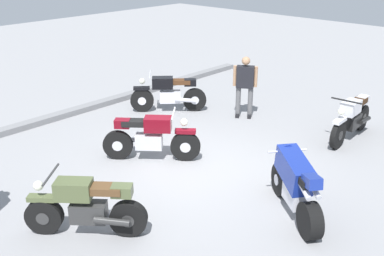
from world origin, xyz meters
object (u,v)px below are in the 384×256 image
(motorcycle_blue_sportbike, at_px, (295,183))
(person_in_black_shirt, at_px, (245,83))
(motorcycle_maroon_cruiser, at_px, (151,137))
(motorcycle_silver_cruiser, at_px, (352,118))
(motorcycle_black_cruiser, at_px, (169,93))
(motorcycle_olive_vintage, at_px, (86,207))

(motorcycle_blue_sportbike, relative_size, person_in_black_shirt, 1.02)
(motorcycle_blue_sportbike, bearing_deg, motorcycle_maroon_cruiser, 41.69)
(motorcycle_silver_cruiser, xyz_separation_m, motorcycle_blue_sportbike, (-3.77, -0.75, 0.07))
(motorcycle_black_cruiser, bearing_deg, motorcycle_blue_sportbike, 112.13)
(motorcycle_olive_vintage, height_order, person_in_black_shirt, person_in_black_shirt)
(motorcycle_blue_sportbike, distance_m, motorcycle_maroon_cruiser, 3.36)
(motorcycle_silver_cruiser, relative_size, motorcycle_blue_sportbike, 1.26)
(motorcycle_blue_sportbike, xyz_separation_m, motorcycle_olive_vintage, (-2.75, 2.08, -0.11))
(motorcycle_blue_sportbike, height_order, motorcycle_olive_vintage, motorcycle_blue_sportbike)
(motorcycle_maroon_cruiser, bearing_deg, motorcycle_black_cruiser, 88.55)
(motorcycle_silver_cruiser, height_order, motorcycle_olive_vintage, motorcycle_silver_cruiser)
(motorcycle_olive_vintage, xyz_separation_m, person_in_black_shirt, (5.99, 1.42, 0.44))
(motorcycle_silver_cruiser, bearing_deg, motorcycle_maroon_cruiser, -36.53)
(motorcycle_blue_sportbike, xyz_separation_m, motorcycle_black_cruiser, (2.15, 5.26, -0.07))
(motorcycle_blue_sportbike, bearing_deg, motorcycle_black_cruiser, 15.48)
(motorcycle_olive_vintage, xyz_separation_m, motorcycle_maroon_cruiser, (2.52, 1.28, 0.03))
(motorcycle_silver_cruiser, xyz_separation_m, motorcycle_olive_vintage, (-6.52, 1.33, -0.03))
(motorcycle_olive_vintage, relative_size, person_in_black_shirt, 0.98)
(motorcycle_blue_sportbike, bearing_deg, motorcycle_olive_vintage, 90.68)
(motorcycle_silver_cruiser, relative_size, motorcycle_maroon_cruiser, 1.25)
(motorcycle_black_cruiser, height_order, motorcycle_olive_vintage, motorcycle_black_cruiser)
(motorcycle_blue_sportbike, xyz_separation_m, motorcycle_maroon_cruiser, (-0.23, 3.35, -0.07))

